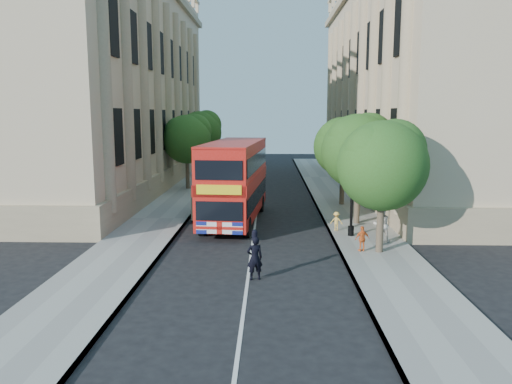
# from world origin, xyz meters

# --- Properties ---
(ground) EXTENTS (120.00, 120.00, 0.00)m
(ground) POSITION_xyz_m (0.00, 0.00, 0.00)
(ground) COLOR black
(ground) RESTS_ON ground
(pavement_right) EXTENTS (3.50, 80.00, 0.12)m
(pavement_right) POSITION_xyz_m (5.75, 10.00, 0.06)
(pavement_right) COLOR gray
(pavement_right) RESTS_ON ground
(pavement_left) EXTENTS (3.50, 80.00, 0.12)m
(pavement_left) POSITION_xyz_m (-5.75, 10.00, 0.06)
(pavement_left) COLOR gray
(pavement_left) RESTS_ON ground
(building_right) EXTENTS (12.00, 38.00, 18.00)m
(building_right) POSITION_xyz_m (13.80, 24.00, 9.00)
(building_right) COLOR #C5AD89
(building_right) RESTS_ON ground
(building_left) EXTENTS (12.00, 38.00, 18.00)m
(building_left) POSITION_xyz_m (-13.80, 24.00, 9.00)
(building_left) COLOR #C5AD89
(building_left) RESTS_ON ground
(tree_right_near) EXTENTS (4.00, 4.00, 6.08)m
(tree_right_near) POSITION_xyz_m (5.84, 3.03, 4.25)
(tree_right_near) COLOR #473828
(tree_right_near) RESTS_ON ground
(tree_right_mid) EXTENTS (4.20, 4.20, 6.37)m
(tree_right_mid) POSITION_xyz_m (5.84, 9.03, 4.45)
(tree_right_mid) COLOR #473828
(tree_right_mid) RESTS_ON ground
(tree_right_far) EXTENTS (4.00, 4.00, 6.15)m
(tree_right_far) POSITION_xyz_m (5.84, 15.03, 4.31)
(tree_right_far) COLOR #473828
(tree_right_far) RESTS_ON ground
(tree_left_far) EXTENTS (4.00, 4.00, 6.30)m
(tree_left_far) POSITION_xyz_m (-5.96, 22.03, 4.44)
(tree_left_far) COLOR #473828
(tree_left_far) RESTS_ON ground
(tree_left_back) EXTENTS (4.20, 4.20, 6.65)m
(tree_left_back) POSITION_xyz_m (-5.96, 30.03, 4.71)
(tree_left_back) COLOR #473828
(tree_left_back) RESTS_ON ground
(lamp_post) EXTENTS (0.32, 0.32, 5.16)m
(lamp_post) POSITION_xyz_m (5.00, 6.00, 2.51)
(lamp_post) COLOR black
(lamp_post) RESTS_ON pavement_right
(double_decker_bus) EXTENTS (3.48, 10.19, 4.62)m
(double_decker_bus) POSITION_xyz_m (-1.19, 9.61, 2.55)
(double_decker_bus) COLOR #B5130C
(double_decker_bus) RESTS_ON ground
(box_van) EXTENTS (2.05, 4.46, 2.49)m
(box_van) POSITION_xyz_m (-2.89, 10.87, 1.22)
(box_van) COLOR black
(box_van) RESTS_ON ground
(police_constable) EXTENTS (0.71, 0.57, 1.71)m
(police_constable) POSITION_xyz_m (0.27, -0.64, 0.85)
(police_constable) COLOR black
(police_constable) RESTS_ON ground
(woman_pedestrian) EXTENTS (0.96, 0.80, 1.76)m
(woman_pedestrian) POSITION_xyz_m (6.25, 4.72, 1.00)
(woman_pedestrian) COLOR silver
(woman_pedestrian) RESTS_ON pavement_right
(child_a) EXTENTS (0.73, 0.44, 1.16)m
(child_a) POSITION_xyz_m (5.03, 3.06, 0.70)
(child_a) COLOR orange
(child_a) RESTS_ON pavement_right
(child_b) EXTENTS (0.70, 0.46, 1.01)m
(child_b) POSITION_xyz_m (4.40, 7.12, 0.63)
(child_b) COLOR #F6C354
(child_b) RESTS_ON pavement_right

